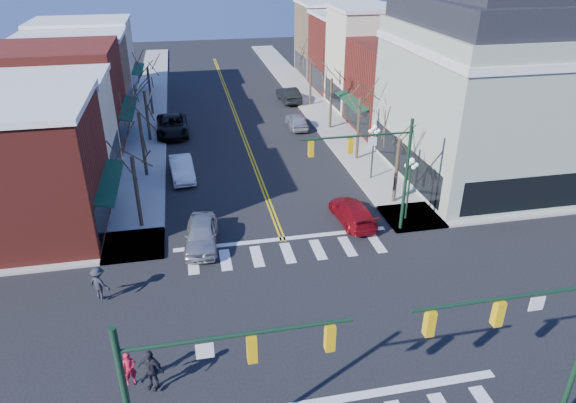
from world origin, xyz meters
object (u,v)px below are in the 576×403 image
car_left_mid (182,169)px  victorian_corner (489,88)px  car_right_far (289,95)px  car_right_near (353,212)px  car_left_far (172,125)px  car_right_mid (297,121)px  lamppost_corner (410,178)px  pedestrian_red_a (129,369)px  pedestrian_dark_a (151,369)px  pedestrian_dark_b (99,283)px  lamppost_midblock (373,143)px  car_left_near (201,234)px

car_left_mid → victorian_corner: bearing=-13.9°
car_right_far → car_left_mid: bearing=52.9°
car_right_near → car_left_mid: bearing=-44.7°
car_left_far → car_right_mid: size_ratio=1.43×
lamppost_corner → pedestrian_red_a: bearing=-146.7°
car_left_mid → pedestrian_dark_a: 20.89m
lamppost_corner → car_right_near: size_ratio=0.91×
car_left_far → car_right_mid: bearing=-4.3°
pedestrian_red_a → pedestrian_dark_b: (-1.83, 6.05, 0.13)m
car_right_mid → pedestrian_red_a: bearing=67.3°
car_right_near → car_right_mid: 18.80m
car_right_mid → car_right_far: 9.11m
victorian_corner → lamppost_midblock: bearing=176.6°
car_left_near → car_right_mid: size_ratio=1.08×
victorian_corner → car_right_near: size_ratio=3.00×
pedestrian_red_a → lamppost_corner: bearing=19.6°
car_left_far → car_right_far: (12.80, 8.41, -0.02)m
lamppost_midblock → car_left_mid: size_ratio=0.93×
lamppost_corner → pedestrian_dark_a: 19.18m
car_left_near → car_left_mid: car_left_near is taller
car_right_far → car_left_far: bearing=29.2°
lamppost_midblock → pedestrian_dark_a: (-15.50, -17.65, -1.87)m
car_left_near → pedestrian_red_a: (-3.37, -10.25, 0.13)m
car_left_far → pedestrian_dark_b: (-3.60, -24.67, 0.19)m
car_left_mid → car_left_far: (-0.68, 10.30, 0.08)m
car_right_far → victorian_corner: bearing=110.1°
victorian_corner → car_right_mid: 18.39m
car_left_far → car_right_far: car_left_far is taller
lamppost_midblock → car_right_far: 22.06m
car_left_near → car_right_near: car_left_near is taller
lamppost_midblock → car_left_far: 19.98m
car_right_near → car_right_far: 27.89m
car_left_near → pedestrian_dark_b: size_ratio=2.60×
car_left_far → car_right_near: size_ratio=1.28×
car_left_mid → car_right_far: car_right_far is taller
pedestrian_dark_b → car_right_far: bearing=-82.6°
car_left_near → pedestrian_red_a: pedestrian_red_a is taller
car_right_mid → pedestrian_dark_b: size_ratio=2.40×
car_right_far → pedestrian_dark_a: size_ratio=2.66×
car_left_mid → car_right_mid: car_left_mid is taller
car_left_mid → car_right_near: 13.93m
victorian_corner → lamppost_corner: victorian_corner is taller
victorian_corner → car_right_far: victorian_corner is taller
car_right_near → car_right_far: bearing=-97.1°
car_right_near → car_right_mid: (0.50, 18.79, 0.04)m
lamppost_corner → pedestrian_red_a: lamppost_corner is taller
car_right_mid → pedestrian_dark_b: bearing=58.9°
victorian_corner → lamppost_midblock: victorian_corner is taller
pedestrian_dark_a → pedestrian_red_a: bearing=-177.7°
car_left_near → pedestrian_dark_a: (-2.50, -10.65, 0.31)m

